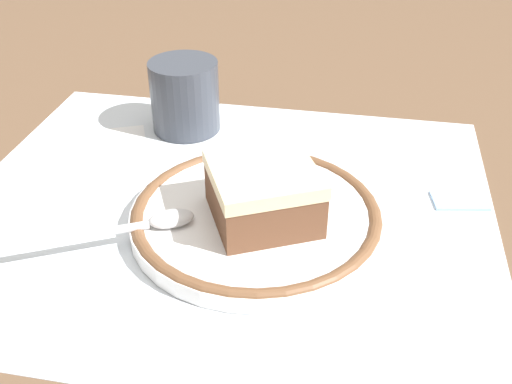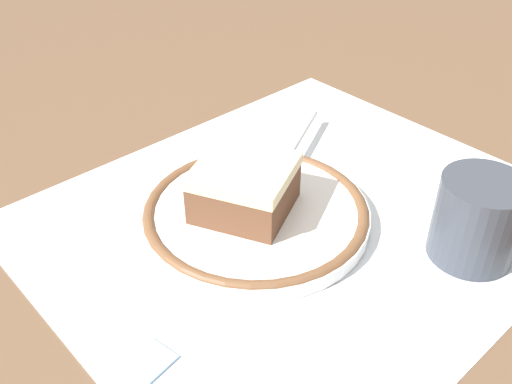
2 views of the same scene
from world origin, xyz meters
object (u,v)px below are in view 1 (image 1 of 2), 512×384
object	(u,v)px
cake_slice	(263,193)
spoon	(139,225)
napkin	(101,157)
plate	(256,216)
cup	(185,101)
sugar_packet	(460,198)

from	to	relation	value
cake_slice	spoon	bearing A→B (deg)	-159.59
napkin	cake_slice	bearing A→B (deg)	-26.13
cake_slice	napkin	world-z (taller)	cake_slice
plate	cup	world-z (taller)	cup
cup	spoon	bearing A→B (deg)	-84.25
plate	spoon	distance (m)	0.10
plate	spoon	size ratio (longest dim) A/B	1.60
plate	napkin	world-z (taller)	plate
cup	napkin	size ratio (longest dim) A/B	0.60
plate	spoon	xyz separation A→B (m)	(-0.09, -0.04, 0.01)
spoon	cup	distance (m)	0.21
cup	napkin	bearing A→B (deg)	-130.78
spoon	plate	bearing A→B (deg)	26.07
cup	cake_slice	bearing A→B (deg)	-55.50
plate	napkin	distance (m)	0.20
cup	sugar_packet	bearing A→B (deg)	-17.85
napkin	sugar_packet	distance (m)	0.36
spoon	napkin	bearing A→B (deg)	125.12
cup	sugar_packet	xyz separation A→B (m)	(0.29, -0.09, -0.03)
cake_slice	napkin	bearing A→B (deg)	153.87
cake_slice	cup	distance (m)	0.21
cake_slice	sugar_packet	size ratio (longest dim) A/B	2.30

